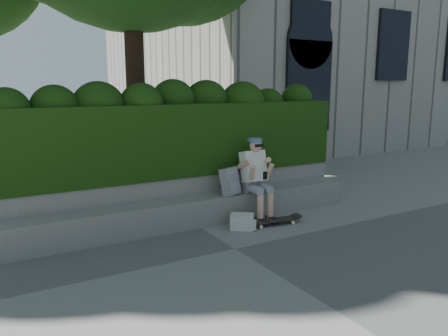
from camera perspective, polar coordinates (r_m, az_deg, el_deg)
ground at (r=6.21m, az=1.44°, el=-10.51°), size 80.00×80.00×0.00m
bench_ledge at (r=7.18m, az=-3.78°, el=-5.67°), size 6.00×0.45×0.45m
planter_wall at (r=7.55m, az=-5.40°, el=-3.68°), size 6.00×0.50×0.75m
hedge at (r=7.57m, az=-6.24°, el=3.86°), size 6.00×1.00×1.20m
person at (r=7.41m, az=4.09°, el=-0.94°), size 0.40×0.76×1.38m
skateboard at (r=7.25m, az=6.62°, el=-6.82°), size 0.86×0.32×0.09m
backpack_plaid at (r=7.26m, az=0.78°, el=-1.77°), size 0.35×0.27×0.45m
backpack_ground at (r=6.99m, az=2.36°, el=-7.02°), size 0.45×0.42×0.24m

